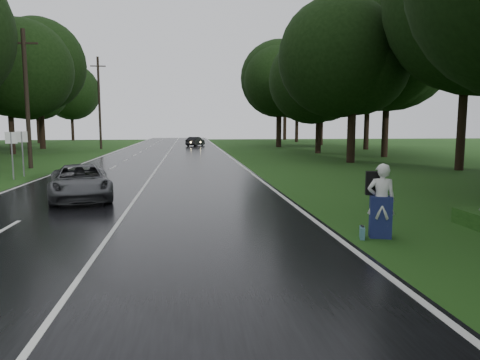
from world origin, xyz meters
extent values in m
plane|color=#204815|center=(0.00, 0.00, 0.00)|extent=(160.00, 160.00, 0.00)
cube|color=black|center=(0.00, 20.00, 0.02)|extent=(12.00, 140.00, 0.04)
cube|color=silver|center=(0.00, 20.00, 0.04)|extent=(0.12, 140.00, 0.01)
imported|color=#4C4E51|center=(-2.11, 7.14, 0.70)|extent=(3.30, 5.15, 1.32)
imported|color=black|center=(3.05, 49.83, 0.67)|extent=(2.71, 4.05, 1.26)
imported|color=silver|center=(6.96, 0.28, 0.96)|extent=(0.80, 0.64, 1.92)
cube|color=navy|center=(6.96, 0.28, 0.54)|extent=(0.62, 0.50, 1.08)
cube|color=black|center=(6.88, 0.55, 1.39)|extent=(0.48, 0.35, 0.62)
cube|color=#417280|center=(6.47, 0.24, 0.15)|extent=(0.25, 0.43, 0.29)
camera|label=1|loc=(2.07, -10.30, 2.89)|focal=32.87mm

